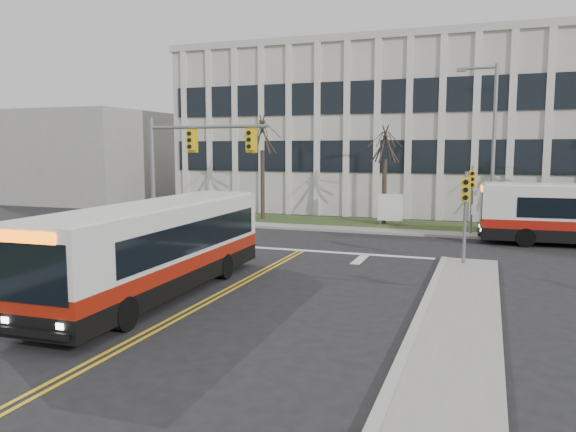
# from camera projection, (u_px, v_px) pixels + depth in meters

# --- Properties ---
(ground) EXTENTS (120.00, 120.00, 0.00)m
(ground) POSITION_uv_depth(u_px,v_px,m) (224.00, 293.00, 18.36)
(ground) COLOR black
(ground) RESTS_ON ground
(sidewalk_east) EXTENTS (2.00, 26.00, 0.14)m
(sidewalk_east) POSITION_uv_depth(u_px,v_px,m) (452.00, 381.00, 11.17)
(sidewalk_east) COLOR #9E9B93
(sidewalk_east) RESTS_ON ground
(sidewalk_cross) EXTENTS (44.00, 1.60, 0.14)m
(sidewalk_cross) POSITION_uv_depth(u_px,v_px,m) (428.00, 233.00, 30.89)
(sidewalk_cross) COLOR #9E9B93
(sidewalk_cross) RESTS_ON ground
(building_lawn) EXTENTS (44.00, 5.00, 0.12)m
(building_lawn) POSITION_uv_depth(u_px,v_px,m) (433.00, 227.00, 33.50)
(building_lawn) COLOR #30451D
(building_lawn) RESTS_ON ground
(office_building) EXTENTS (40.00, 16.00, 12.00)m
(office_building) POSITION_uv_depth(u_px,v_px,m) (450.00, 132.00, 44.02)
(office_building) COLOR beige
(office_building) RESTS_ON ground
(building_annex) EXTENTS (12.00, 12.00, 8.00)m
(building_annex) POSITION_uv_depth(u_px,v_px,m) (92.00, 157.00, 50.91)
(building_annex) COLOR #9E9B93
(building_annex) RESTS_ON ground
(mast_arm_signal) EXTENTS (6.11, 0.38, 6.20)m
(mast_arm_signal) POSITION_uv_depth(u_px,v_px,m) (183.00, 158.00, 26.44)
(mast_arm_signal) COLOR slate
(mast_arm_signal) RESTS_ON ground
(signal_pole_near) EXTENTS (0.34, 0.39, 3.80)m
(signal_pole_near) POSITION_uv_depth(u_px,v_px,m) (465.00, 205.00, 22.10)
(signal_pole_near) COLOR slate
(signal_pole_near) RESTS_ON ground
(signal_pole_far) EXTENTS (0.34, 0.39, 3.80)m
(signal_pole_far) POSITION_uv_depth(u_px,v_px,m) (472.00, 190.00, 30.05)
(signal_pole_far) COLOR slate
(signal_pole_far) RESTS_ON ground
(streetlight) EXTENTS (2.15, 0.25, 9.20)m
(streetlight) POSITION_uv_depth(u_px,v_px,m) (491.00, 140.00, 30.20)
(streetlight) COLOR slate
(streetlight) RESTS_ON ground
(directory_sign) EXTENTS (1.50, 0.12, 2.00)m
(directory_sign) POSITION_uv_depth(u_px,v_px,m) (390.00, 208.00, 33.74)
(directory_sign) COLOR slate
(directory_sign) RESTS_ON ground
(tree_left) EXTENTS (1.80, 1.80, 7.70)m
(tree_left) POSITION_uv_depth(u_px,v_px,m) (262.00, 136.00, 36.55)
(tree_left) COLOR #42352B
(tree_left) RESTS_ON ground
(tree_mid) EXTENTS (1.80, 1.80, 6.82)m
(tree_mid) POSITION_uv_depth(u_px,v_px,m) (385.00, 146.00, 34.13)
(tree_mid) COLOR #42352B
(tree_mid) RESTS_ON ground
(bus_main) EXTENTS (2.68, 11.00, 2.92)m
(bus_main) POSITION_uv_depth(u_px,v_px,m) (158.00, 250.00, 17.91)
(bus_main) COLOR silver
(bus_main) RESTS_ON ground
(newspaper_box_blue) EXTENTS (0.64, 0.61, 0.95)m
(newspaper_box_blue) POSITION_uv_depth(u_px,v_px,m) (55.00, 265.00, 20.49)
(newspaper_box_blue) COLOR navy
(newspaper_box_blue) RESTS_ON ground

